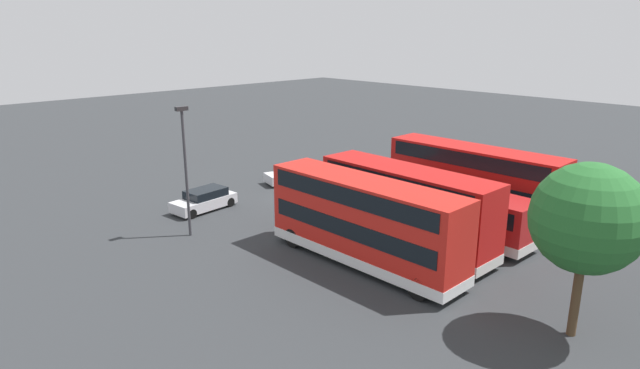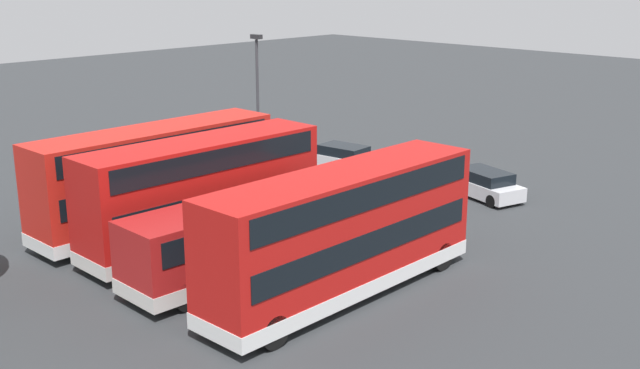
% 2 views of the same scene
% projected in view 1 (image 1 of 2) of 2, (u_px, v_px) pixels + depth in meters
% --- Properties ---
extents(ground_plane, '(140.00, 140.00, 0.00)m').
position_uv_depth(ground_plane, '(305.00, 199.00, 39.10)').
color(ground_plane, '#2D3033').
extents(bus_double_decker_near_end, '(2.71, 11.74, 4.55)m').
position_uv_depth(bus_double_decker_near_end, '(473.00, 179.00, 35.07)').
color(bus_double_decker_near_end, '#B71411').
rests_on(bus_double_decker_near_end, ground).
extents(bus_single_deck_second, '(2.84, 10.55, 2.95)m').
position_uv_depth(bus_single_deck_second, '(448.00, 208.00, 32.13)').
color(bus_single_deck_second, '#A51919').
rests_on(bus_single_deck_second, ground).
extents(bus_double_decker_third, '(2.76, 10.77, 4.55)m').
position_uv_depth(bus_double_decker_third, '(406.00, 206.00, 29.87)').
color(bus_double_decker_third, '#B71411').
rests_on(bus_double_decker_third, ground).
extents(bus_double_decker_fourth, '(2.65, 11.46, 4.55)m').
position_uv_depth(bus_double_decker_fourth, '(364.00, 220.00, 27.65)').
color(bus_double_decker_fourth, red).
rests_on(bus_double_decker_fourth, ground).
extents(car_hatchback_silver, '(4.87, 2.99, 1.43)m').
position_uv_depth(car_hatchback_silver, '(295.00, 174.00, 43.07)').
color(car_hatchback_silver, silver).
rests_on(car_hatchback_silver, ground).
extents(car_small_green, '(4.59, 2.26, 1.43)m').
position_uv_depth(car_small_green, '(204.00, 200.00, 36.59)').
color(car_small_green, silver).
rests_on(car_small_green, ground).
extents(lamp_post_tall, '(0.70, 0.30, 7.68)m').
position_uv_depth(lamp_post_tall, '(185.00, 162.00, 30.99)').
color(lamp_post_tall, '#38383D').
rests_on(lamp_post_tall, ground).
extents(tree_midright, '(4.30, 4.30, 7.12)m').
position_uv_depth(tree_midright, '(588.00, 219.00, 20.45)').
color(tree_midright, '#4C3823').
rests_on(tree_midright, ground).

